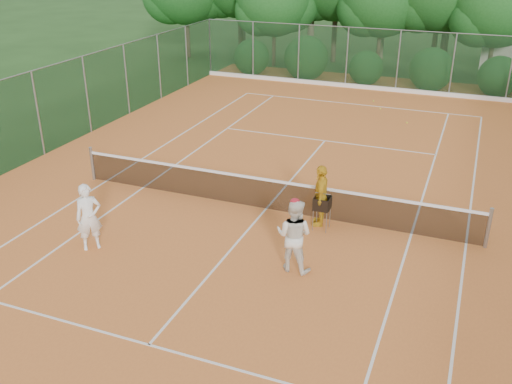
% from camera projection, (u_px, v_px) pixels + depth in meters
% --- Properties ---
extents(ground, '(120.00, 120.00, 0.00)m').
position_uv_depth(ground, '(266.00, 210.00, 16.43)').
color(ground, '#1F4518').
rests_on(ground, ground).
extents(clay_court, '(18.00, 36.00, 0.02)m').
position_uv_depth(clay_court, '(266.00, 209.00, 16.43)').
color(clay_court, orange).
rests_on(clay_court, ground).
extents(tennis_net, '(11.97, 0.10, 1.10)m').
position_uv_depth(tennis_net, '(266.00, 193.00, 16.21)').
color(tennis_net, gray).
rests_on(tennis_net, clay_court).
extents(player_white, '(0.74, 0.73, 1.72)m').
position_uv_depth(player_white, '(89.00, 217.00, 14.07)').
color(player_white, white).
rests_on(player_white, clay_court).
extents(player_center_grp, '(0.91, 0.73, 1.83)m').
position_uv_depth(player_center_grp, '(294.00, 235.00, 13.14)').
color(player_center_grp, white).
rests_on(player_center_grp, clay_court).
extents(player_yellow, '(0.62, 1.07, 1.72)m').
position_uv_depth(player_yellow, '(321.00, 195.00, 15.24)').
color(player_yellow, gold).
rests_on(player_yellow, clay_court).
extents(ball_hopper, '(0.41, 0.41, 0.94)m').
position_uv_depth(ball_hopper, '(322.00, 204.00, 15.03)').
color(ball_hopper, gray).
rests_on(ball_hopper, clay_court).
extents(stray_ball_a, '(0.07, 0.07, 0.07)m').
position_uv_depth(stray_ball_a, '(374.00, 101.00, 26.88)').
color(stray_ball_a, '#B2D030').
rests_on(stray_ball_a, clay_court).
extents(stray_ball_b, '(0.07, 0.07, 0.07)m').
position_uv_depth(stray_ball_b, '(380.00, 109.00, 25.71)').
color(stray_ball_b, yellow).
rests_on(stray_ball_b, clay_court).
extents(stray_ball_c, '(0.07, 0.07, 0.07)m').
position_uv_depth(stray_ball_c, '(407.00, 123.00, 23.81)').
color(stray_ball_c, '#E2ED37').
rests_on(stray_ball_c, clay_court).
extents(court_markings, '(11.03, 23.83, 0.01)m').
position_uv_depth(court_markings, '(266.00, 209.00, 16.42)').
color(court_markings, white).
rests_on(court_markings, clay_court).
extents(fence_back, '(18.07, 0.07, 3.00)m').
position_uv_depth(fence_back, '(372.00, 59.00, 28.49)').
color(fence_back, '#19381E').
rests_on(fence_back, clay_court).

